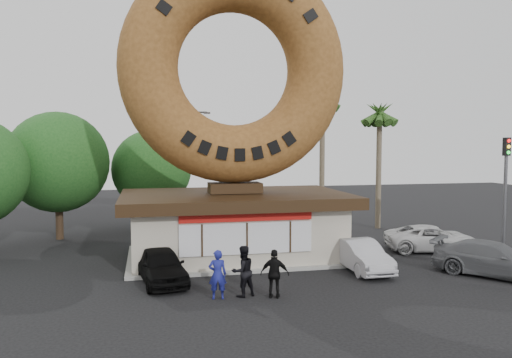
{
  "coord_description": "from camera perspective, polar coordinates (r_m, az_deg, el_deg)",
  "views": [
    {
      "loc": [
        -4.28,
        -18.57,
        5.81
      ],
      "look_at": [
        0.65,
        4.0,
        4.12
      ],
      "focal_mm": 35.0,
      "sensor_mm": 36.0,
      "label": 1
    }
  ],
  "objects": [
    {
      "name": "ground",
      "position": [
        19.92,
        0.64,
        -12.77
      ],
      "size": [
        90.0,
        90.0,
        0.0
      ],
      "primitive_type": "plane",
      "color": "black",
      "rests_on": "ground"
    },
    {
      "name": "donut_shop",
      "position": [
        25.25,
        -2.42,
        -5.03
      ],
      "size": [
        11.2,
        7.2,
        3.8
      ],
      "color": "beige",
      "rests_on": "ground"
    },
    {
      "name": "giant_donut",
      "position": [
        25.2,
        -2.48,
        12.45
      ],
      "size": [
        11.26,
        2.87,
        11.26
      ],
      "primitive_type": "torus",
      "rotation": [
        1.57,
        0.0,
        0.0
      ],
      "color": "#97602B",
      "rests_on": "donut_shop"
    },
    {
      "name": "tree_west",
      "position": [
        32.02,
        -21.71,
        1.8
      ],
      "size": [
        6.0,
        6.0,
        7.65
      ],
      "color": "#473321",
      "rests_on": "ground"
    },
    {
      "name": "tree_mid",
      "position": [
        33.62,
        -11.83,
        1.04
      ],
      "size": [
        5.2,
        5.2,
        6.63
      ],
      "color": "#473321",
      "rests_on": "ground"
    },
    {
      "name": "palm_near",
      "position": [
        34.73,
        7.62,
        8.45
      ],
      "size": [
        2.6,
        2.6,
        9.75
      ],
      "color": "#726651",
      "rests_on": "ground"
    },
    {
      "name": "palm_far",
      "position": [
        34.66,
        13.95,
        6.83
      ],
      "size": [
        2.6,
        2.6,
        8.75
      ],
      "color": "#726651",
      "rests_on": "ground"
    },
    {
      "name": "street_lamp",
      "position": [
        34.68,
        -8.31,
        1.95
      ],
      "size": [
        2.11,
        0.2,
        8.0
      ],
      "color": "#59595E",
      "rests_on": "ground"
    },
    {
      "name": "traffic_signal",
      "position": [
        29.1,
        26.63,
        -0.09
      ],
      "size": [
        0.3,
        0.38,
        6.07
      ],
      "color": "#59595E",
      "rests_on": "ground"
    },
    {
      "name": "person_left",
      "position": [
        18.88,
        -4.42,
        -10.82
      ],
      "size": [
        0.72,
        0.52,
        1.85
      ],
      "primitive_type": "imported",
      "rotation": [
        0.0,
        0.0,
        3.02
      ],
      "color": "navy",
      "rests_on": "ground"
    },
    {
      "name": "person_center",
      "position": [
        19.12,
        -1.51,
        -10.48
      ],
      "size": [
        1.13,
        1.01,
        1.94
      ],
      "primitive_type": "imported",
      "rotation": [
        0.0,
        0.0,
        3.49
      ],
      "color": "black",
      "rests_on": "ground"
    },
    {
      "name": "person_right",
      "position": [
        18.96,
        2.15,
        -10.77
      ],
      "size": [
        1.16,
        0.78,
        1.83
      ],
      "primitive_type": "imported",
      "rotation": [
        0.0,
        0.0,
        2.8
      ],
      "color": "black",
      "rests_on": "ground"
    },
    {
      "name": "car_black",
      "position": [
        21.35,
        -10.76,
        -9.68
      ],
      "size": [
        2.33,
        4.43,
        1.44
      ],
      "primitive_type": "imported",
      "rotation": [
        0.0,
        0.0,
        0.16
      ],
      "color": "black",
      "rests_on": "ground"
    },
    {
      "name": "car_silver",
      "position": [
        23.4,
        11.93,
        -8.54
      ],
      "size": [
        1.52,
        4.21,
        1.38
      ],
      "primitive_type": "imported",
      "rotation": [
        0.0,
        0.0,
        0.01
      ],
      "color": "#AEAEB3",
      "rests_on": "ground"
    },
    {
      "name": "car_grey",
      "position": [
        24.3,
        25.57,
        -8.27
      ],
      "size": [
        4.91,
        5.23,
        1.48
      ],
      "primitive_type": "imported",
      "rotation": [
        0.0,
        0.0,
        0.71
      ],
      "color": "slate",
      "rests_on": "ground"
    },
    {
      "name": "car_white",
      "position": [
        28.48,
        19.54,
        -6.41
      ],
      "size": [
        5.36,
        3.4,
        1.38
      ],
      "primitive_type": "imported",
      "rotation": [
        0.0,
        0.0,
        1.33
      ],
      "color": "silver",
      "rests_on": "ground"
    }
  ]
}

